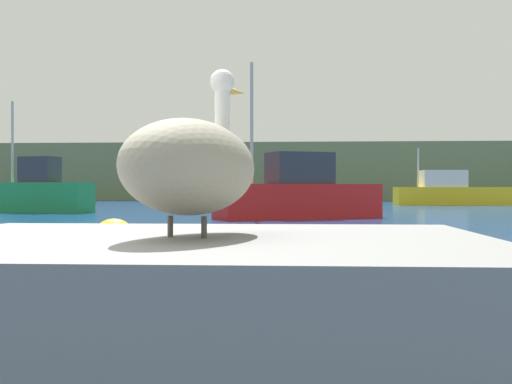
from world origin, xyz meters
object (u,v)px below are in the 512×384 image
(fishing_boat_green, at_px, (39,192))
(fishing_boat_yellow, at_px, (450,192))
(pelican, at_px, (193,166))
(fishing_boat_red, at_px, (298,194))
(mooring_buoy, at_px, (114,242))

(fishing_boat_green, xyz_separation_m, fishing_boat_yellow, (22.06, 15.26, -0.05))
(fishing_boat_green, bearing_deg, pelican, 129.68)
(fishing_boat_red, relative_size, mooring_buoy, 9.43)
(pelican, xyz_separation_m, mooring_buoy, (-2.16, 6.11, -0.90))
(pelican, xyz_separation_m, fishing_boat_red, (0.48, 21.49, -0.33))
(fishing_boat_green, height_order, mooring_buoy, fishing_boat_green)
(fishing_boat_green, distance_m, fishing_boat_red, 13.10)
(fishing_boat_yellow, bearing_deg, mooring_buoy, 67.40)
(fishing_boat_green, distance_m, mooring_buoy, 22.65)
(fishing_boat_red, distance_m, mooring_buoy, 15.62)
(fishing_boat_red, bearing_deg, fishing_boat_yellow, -141.54)
(mooring_buoy, bearing_deg, fishing_boat_green, 114.41)
(pelican, relative_size, mooring_buoy, 2.11)
(fishing_boat_green, relative_size, mooring_buoy, 7.87)
(pelican, distance_m, fishing_boat_yellow, 43.30)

